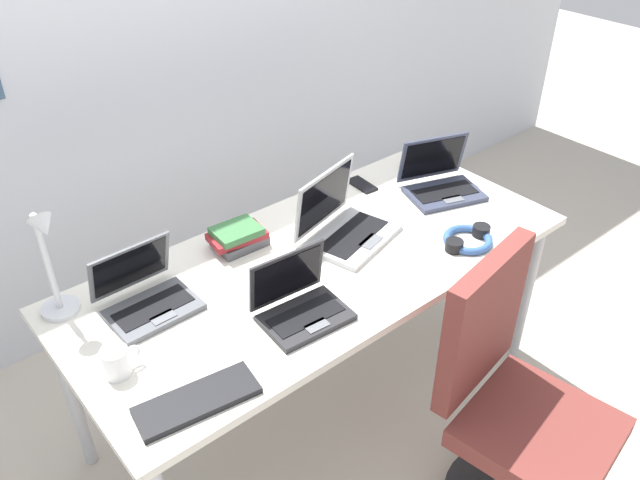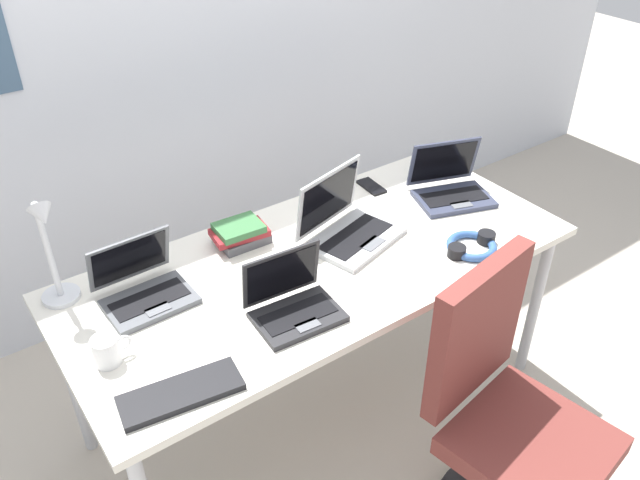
# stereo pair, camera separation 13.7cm
# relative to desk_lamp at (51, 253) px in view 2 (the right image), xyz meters

# --- Properties ---
(ground_plane) EXTENTS (12.00, 12.00, 0.00)m
(ground_plane) POSITION_rel_desk_lamp_xyz_m (0.80, -0.28, -0.94)
(ground_plane) COLOR #B7AD9E
(wall_back) EXTENTS (6.00, 0.13, 2.60)m
(wall_back) POSITION_rel_desk_lamp_xyz_m (0.80, 0.82, 0.36)
(wall_back) COLOR silver
(wall_back) RESTS_ON ground_plane
(desk) EXTENTS (1.80, 0.80, 0.74)m
(desk) POSITION_rel_desk_lamp_xyz_m (0.80, -0.28, -0.25)
(desk) COLOR silver
(desk) RESTS_ON ground_plane
(desk_lamp) EXTENTS (0.12, 0.18, 0.40)m
(desk_lamp) POSITION_rel_desk_lamp_xyz_m (0.00, 0.00, 0.00)
(desk_lamp) COLOR silver
(desk_lamp) RESTS_ON desk
(laptop_back_right) EXTENTS (0.39, 0.34, 0.25)m
(laptop_back_right) POSITION_rel_desk_lamp_xyz_m (0.96, -0.22, -0.15)
(laptop_back_right) COLOR #B7BABC
(laptop_back_right) RESTS_ON desk
(laptop_back_left) EXTENTS (0.28, 0.25, 0.20)m
(laptop_back_left) POSITION_rel_desk_lamp_xyz_m (0.22, -0.13, -0.16)
(laptop_back_left) COLOR #515459
(laptop_back_left) RESTS_ON desk
(laptop_far_corner) EXTENTS (0.35, 0.32, 0.22)m
(laptop_far_corner) POSITION_rel_desk_lamp_xyz_m (1.47, -0.23, -0.15)
(laptop_far_corner) COLOR #33384C
(laptop_far_corner) RESTS_ON desk
(laptop_by_keyboard) EXTENTS (0.28, 0.23, 0.20)m
(laptop_by_keyboard) POSITION_rel_desk_lamp_xyz_m (0.56, -0.46, -0.16)
(laptop_by_keyboard) COLOR #232326
(laptop_by_keyboard) RESTS_ON desk
(external_keyboard) EXTENTS (0.34, 0.17, 0.02)m
(external_keyboard) POSITION_rel_desk_lamp_xyz_m (0.13, -0.57, -0.19)
(external_keyboard) COLOR black
(external_keyboard) RESTS_ON desk
(computer_mouse) EXTENTS (0.09, 0.11, 0.03)m
(computer_mouse) POSITION_rel_desk_lamp_xyz_m (1.52, -0.01, -0.18)
(computer_mouse) COLOR black
(computer_mouse) RESTS_ON desk
(cell_phone) EXTENTS (0.07, 0.14, 0.01)m
(cell_phone) POSITION_rel_desk_lamp_xyz_m (1.26, 0.01, -0.19)
(cell_phone) COLOR black
(cell_phone) RESTS_ON desk
(headphones) EXTENTS (0.21, 0.18, 0.04)m
(headphones) POSITION_rel_desk_lamp_xyz_m (1.27, -0.54, -0.18)
(headphones) COLOR #335999
(headphones) RESTS_ON desk
(book_stack) EXTENTS (0.21, 0.15, 0.08)m
(book_stack) POSITION_rel_desk_lamp_xyz_m (0.63, -0.03, -0.16)
(book_stack) COLOR #4C4C51
(book_stack) RESTS_ON desk
(coffee_mug) EXTENTS (0.11, 0.08, 0.09)m
(coffee_mug) POSITION_rel_desk_lamp_xyz_m (0.02, -0.33, -0.15)
(coffee_mug) COLOR white
(coffee_mug) RESTS_ON desk
(office_chair) EXTENTS (0.52, 0.57, 0.97)m
(office_chair) POSITION_rel_desk_lamp_xyz_m (1.01, -1.01, -0.54)
(office_chair) COLOR black
(office_chair) RESTS_ON ground_plane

